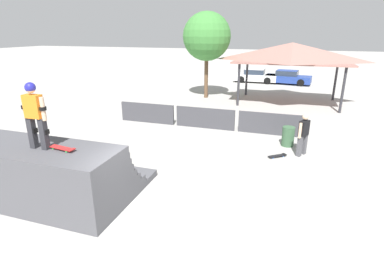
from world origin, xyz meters
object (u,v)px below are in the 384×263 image
at_px(bystander_walking, 303,133).
at_px(parked_car_blue, 288,78).
at_px(skateboard_on_ground, 278,156).
at_px(tree_beside_pavilion, 207,37).
at_px(parked_car_white, 255,76).
at_px(skateboard_on_deck, 63,148).
at_px(skater_on_deck, 34,112).
at_px(trash_bin, 288,136).

xyz_separation_m(bystander_walking, parked_car_blue, (-0.94, 17.76, -0.35)).
distance_m(skateboard_on_ground, tree_beside_pavilion, 12.31).
bearing_deg(parked_car_white, skateboard_on_deck, -94.38).
bearing_deg(skater_on_deck, tree_beside_pavilion, 87.57).
relative_size(tree_beside_pavilion, trash_bin, 7.17).
bearing_deg(bystander_walking, trash_bin, -118.23).
distance_m(skater_on_deck, skateboard_on_ground, 8.66).
xyz_separation_m(skater_on_deck, bystander_walking, (6.91, 6.10, -1.82)).
xyz_separation_m(skateboard_on_deck, parked_car_blue, (5.31, 23.79, -1.20)).
height_order(skateboard_on_ground, parked_car_blue, parked_car_blue).
distance_m(bystander_walking, tree_beside_pavilion, 12.07).
bearing_deg(skateboard_on_ground, skateboard_on_deck, -172.30).
relative_size(bystander_walking, parked_car_blue, 0.39).
distance_m(skater_on_deck, trash_bin, 9.75).
distance_m(trash_bin, parked_car_white, 17.29).
bearing_deg(skateboard_on_deck, skater_on_deck, -165.22).
distance_m(skateboard_on_deck, parked_car_white, 24.02).
distance_m(bystander_walking, parked_car_blue, 17.79).
height_order(skateboard_on_deck, trash_bin, skateboard_on_deck).
bearing_deg(skateboard_on_deck, trash_bin, 58.60).
relative_size(skateboard_on_ground, parked_car_blue, 0.17).
bearing_deg(trash_bin, parked_car_blue, 91.32).
relative_size(skateboard_on_ground, tree_beside_pavilion, 0.12).
bearing_deg(skater_on_deck, skateboard_on_deck, 5.41).
distance_m(skateboard_on_ground, trash_bin, 1.50).
bearing_deg(parked_car_white, parked_car_blue, -0.83).
relative_size(tree_beside_pavilion, parked_car_white, 1.50).
height_order(skateboard_on_deck, parked_car_white, skateboard_on_deck).
bearing_deg(skateboard_on_ground, parked_car_blue, 52.14).
relative_size(trash_bin, parked_car_white, 0.21).
xyz_separation_m(skateboard_on_deck, skateboard_on_ground, (5.37, 5.52, -1.74)).
relative_size(bystander_walking, tree_beside_pavilion, 0.28).
xyz_separation_m(skater_on_deck, parked_car_white, (2.94, 23.97, -2.16)).
bearing_deg(bystander_walking, skater_on_deck, -17.83).
relative_size(skater_on_deck, parked_car_blue, 0.41).
bearing_deg(skateboard_on_deck, parked_car_blue, 85.42).
bearing_deg(tree_beside_pavilion, parked_car_blue, 55.52).
distance_m(skater_on_deck, tree_beside_pavilion, 15.68).
distance_m(skater_on_deck, skateboard_on_deck, 1.17).
bearing_deg(parked_car_white, tree_beside_pavilion, -106.49).
height_order(bystander_walking, trash_bin, bystander_walking).
xyz_separation_m(bystander_walking, tree_beside_pavilion, (-6.62, 9.49, 3.43)).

